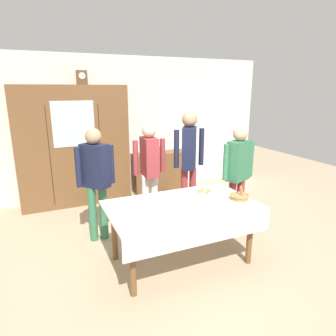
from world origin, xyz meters
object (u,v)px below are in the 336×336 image
(book_stack, at_px, (160,150))
(tea_cup_near_right, at_px, (141,215))
(person_behind_table_left, at_px, (189,155))
(wall_cabinet, at_px, (74,147))
(pastry_plate, at_px, (205,192))
(mantel_clock, at_px, (82,78))
(spoon_mid_right, at_px, (230,193))
(tea_cup_back_edge, at_px, (153,209))
(person_behind_table_right, at_px, (96,174))
(bookshelf_low, at_px, (160,171))
(spoon_back_edge, at_px, (170,208))
(tea_cup_far_right, at_px, (229,207))
(bread_basket, at_px, (239,196))
(person_near_right_end, at_px, (238,169))
(person_by_cabinet, at_px, (149,164))
(dining_table, at_px, (183,213))

(book_stack, bearing_deg, tea_cup_near_right, -116.13)
(person_behind_table_left, bearing_deg, book_stack, 85.17)
(wall_cabinet, bearing_deg, pastry_plate, -59.57)
(mantel_clock, height_order, book_stack, mantel_clock)
(spoon_mid_right, bearing_deg, person_behind_table_left, 95.05)
(tea_cup_back_edge, xyz_separation_m, person_behind_table_right, (-0.43, 1.04, 0.18))
(bookshelf_low, xyz_separation_m, spoon_back_edge, (-0.97, -2.65, 0.36))
(tea_cup_far_right, distance_m, bread_basket, 0.36)
(mantel_clock, height_order, person_near_right_end, mantel_clock)
(tea_cup_near_right, bearing_deg, bookshelf_low, 63.87)
(mantel_clock, bearing_deg, book_stack, 2.00)
(wall_cabinet, xyz_separation_m, tea_cup_far_right, (1.34, -2.90, -0.29))
(spoon_back_edge, bearing_deg, tea_cup_far_right, -25.66)
(person_by_cabinet, bearing_deg, tea_cup_near_right, -114.12)
(book_stack, relative_size, spoon_back_edge, 1.85)
(mantel_clock, xyz_separation_m, person_near_right_end, (1.83, -2.08, -1.32))
(bread_basket, bearing_deg, person_near_right_end, 55.24)
(spoon_mid_right, relative_size, person_near_right_end, 0.08)
(wall_cabinet, height_order, mantel_clock, mantel_clock)
(wall_cabinet, relative_size, person_behind_table_right, 1.35)
(spoon_back_edge, bearing_deg, person_behind_table_right, 121.89)
(dining_table, bearing_deg, person_behind_table_left, 59.18)
(spoon_mid_right, bearing_deg, person_behind_table_right, 150.25)
(pastry_plate, distance_m, person_behind_table_right, 1.49)
(tea_cup_near_right, distance_m, pastry_plate, 1.09)
(dining_table, relative_size, bookshelf_low, 1.54)
(person_by_cabinet, bearing_deg, pastry_plate, -66.96)
(spoon_back_edge, distance_m, spoon_mid_right, 0.94)
(wall_cabinet, xyz_separation_m, spoon_mid_right, (1.65, -2.47, -0.32))
(book_stack, xyz_separation_m, person_behind_table_right, (-1.61, -1.63, 0.10))
(person_behind_table_right, distance_m, person_near_right_end, 2.04)
(dining_table, relative_size, book_stack, 8.01)
(wall_cabinet, xyz_separation_m, person_near_right_end, (2.06, -2.08, -0.12))
(tea_cup_near_right, xyz_separation_m, tea_cup_far_right, (1.00, -0.19, 0.00))
(mantel_clock, distance_m, person_near_right_end, 3.07)
(mantel_clock, bearing_deg, pastry_plate, -63.87)
(mantel_clock, xyz_separation_m, pastry_plate, (1.14, -2.31, -1.50))
(wall_cabinet, bearing_deg, bread_basket, -58.72)
(dining_table, xyz_separation_m, tea_cup_near_right, (-0.56, -0.12, 0.12))
(bread_basket, height_order, pastry_plate, bread_basket)
(tea_cup_near_right, height_order, spoon_mid_right, tea_cup_near_right)
(person_by_cabinet, bearing_deg, person_near_right_end, -33.63)
(person_behind_table_right, bearing_deg, spoon_back_edge, -58.11)
(dining_table, xyz_separation_m, bookshelf_low, (0.79, 2.64, -0.26))
(tea_cup_back_edge, relative_size, spoon_back_edge, 1.09)
(dining_table, height_order, bookshelf_low, bookshelf_low)
(wall_cabinet, relative_size, spoon_back_edge, 18.09)
(tea_cup_near_right, relative_size, spoon_back_edge, 1.09)
(mantel_clock, relative_size, person_near_right_end, 0.15)
(wall_cabinet, distance_m, book_stack, 1.71)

